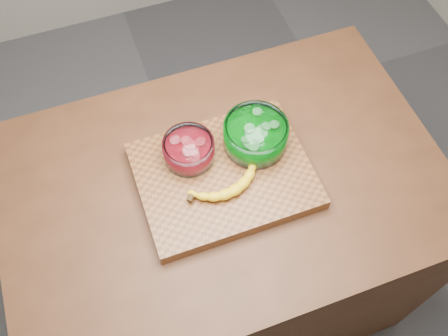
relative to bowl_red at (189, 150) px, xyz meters
name	(u,v)px	position (x,y,z in m)	size (l,w,h in m)	color
ground	(224,284)	(0.07, -0.08, -0.97)	(3.50, 3.50, 0.00)	#4F4F53
counter	(224,243)	(0.07, -0.08, -0.52)	(1.20, 0.80, 0.90)	#482715
cutting_board	(224,176)	(0.07, -0.08, -0.05)	(0.45, 0.35, 0.04)	brown
bowl_red	(189,150)	(0.00, 0.00, 0.00)	(0.14, 0.14, 0.06)	white
bowl_green	(255,135)	(0.18, -0.02, 0.01)	(0.17, 0.17, 0.08)	white
banana	(225,180)	(0.06, -0.11, -0.02)	(0.24, 0.13, 0.03)	yellow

